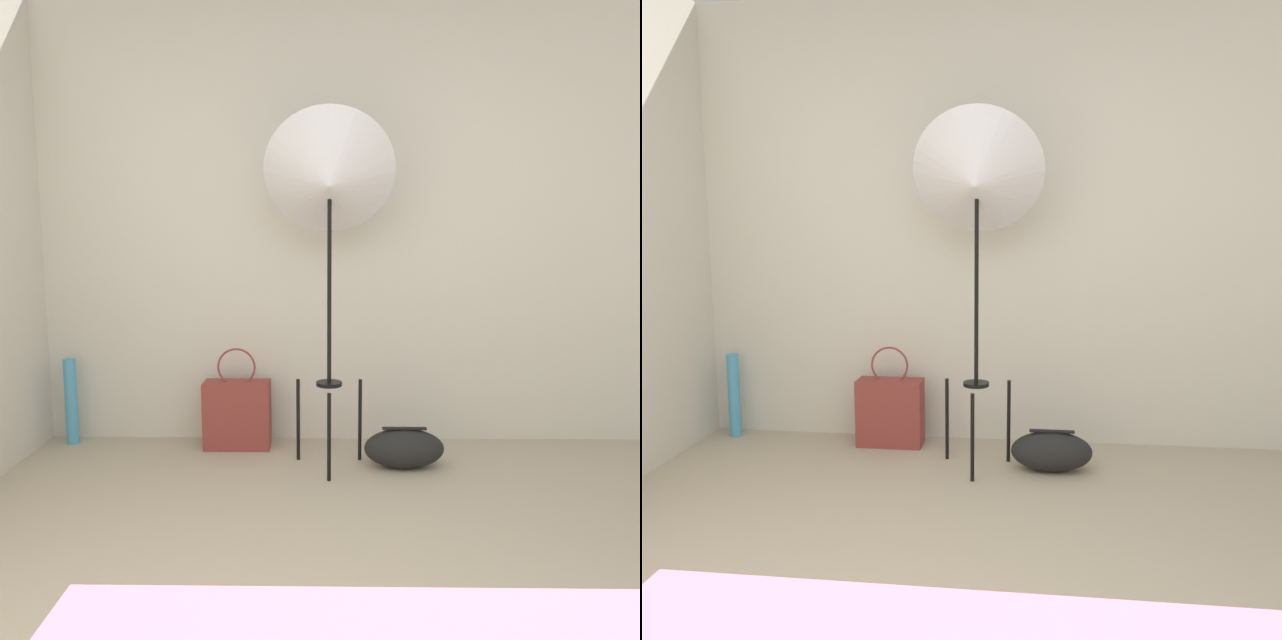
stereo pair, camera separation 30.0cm
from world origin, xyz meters
TOP-DOWN VIEW (x-y plane):
  - wall_back at (0.00, 2.49)m, footprint 8.00×0.05m
  - photo_umbrella at (-0.06, 2.00)m, footprint 0.70×0.49m
  - tote_bag at (-0.59, 2.29)m, footprint 0.39×0.17m
  - duffel_bag at (0.35, 1.99)m, footprint 0.43×0.21m
  - paper_roll at (-1.60, 2.35)m, footprint 0.07×0.07m

SIDE VIEW (x-z plane):
  - duffel_bag at x=0.35m, z-range 0.00..0.22m
  - tote_bag at x=-0.59m, z-range -0.09..0.50m
  - paper_roll at x=-1.60m, z-range 0.00..0.52m
  - wall_back at x=0.00m, z-range 0.00..2.60m
  - photo_umbrella at x=-0.06m, z-range 0.57..2.46m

